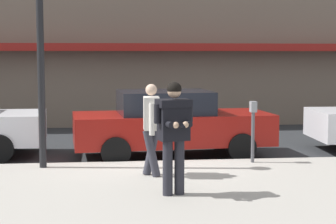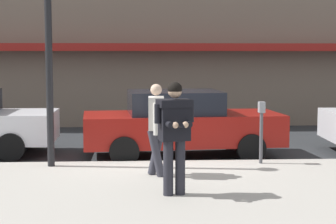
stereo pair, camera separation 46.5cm
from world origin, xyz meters
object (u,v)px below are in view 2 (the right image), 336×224
Objects in this scene: man_texting_on_phone at (175,126)px; street_lamp_post at (48,15)px; parked_sedan_mid at (181,123)px; parking_meter at (261,123)px; pedestrian_in_light_coat at (156,124)px.

man_texting_on_phone is 3.87m from street_lamp_post.
parked_sedan_mid is 2.19m from parking_meter.
pedestrian_in_light_coat reaches higher than parking_meter.
man_texting_on_phone is 1.49m from pedestrian_in_light_coat.
man_texting_on_phone is (-0.41, -4.06, 0.46)m from parked_sedan_mid.
street_lamp_post reaches higher than parking_meter.
parking_meter is at bearing 25.60° from pedestrian_in_light_coat.
parking_meter is (1.54, -1.54, 0.18)m from parked_sedan_mid.
man_texting_on_phone reaches higher than parking_meter.
parked_sedan_mid is 4.11m from man_texting_on_phone.
parked_sedan_mid is at bearing 134.87° from parking_meter.
parked_sedan_mid is 2.72× the size of pedestrian_in_light_coat.
pedestrian_in_light_coat is at bearing -25.69° from street_lamp_post.
pedestrian_in_light_coat is (-0.65, -2.59, 0.32)m from parked_sedan_mid.
man_texting_on_phone is 3.20m from parking_meter.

